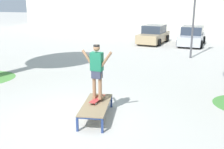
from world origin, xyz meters
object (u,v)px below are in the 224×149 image
(skate_box, at_px, (96,105))
(skater, at_px, (97,68))
(car_silver, at_px, (192,36))
(skateboard, at_px, (97,99))
(car_tan, at_px, (154,35))

(skate_box, height_order, skater, skater)
(car_silver, bearing_deg, skateboard, -97.64)
(skateboard, distance_m, car_silver, 15.26)
(skate_box, relative_size, skateboard, 2.49)
(skater, xyz_separation_m, car_tan, (-1.05, 15.12, -0.84))
(skater, bearing_deg, skate_box, -78.65)
(skate_box, bearing_deg, car_silver, 82.65)
(skateboard, xyz_separation_m, skater, (0.00, 0.00, 0.99))
(skateboard, relative_size, car_tan, 0.19)
(skateboard, height_order, car_tan, car_tan)
(skateboard, distance_m, car_tan, 15.16)
(car_tan, xyz_separation_m, car_silver, (3.08, -0.00, 0.00))
(skate_box, distance_m, car_silver, 15.49)
(skateboard, bearing_deg, car_tan, 93.99)
(skate_box, xyz_separation_m, skater, (-0.05, 0.24, 1.12))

